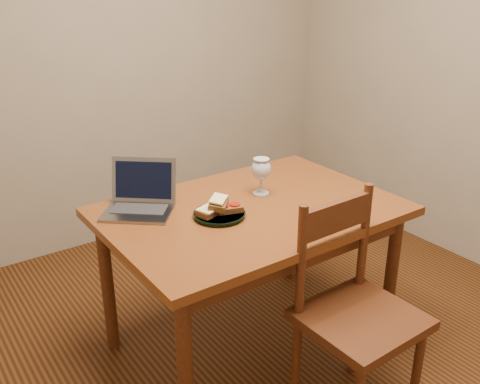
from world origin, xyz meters
TOP-DOWN VIEW (x-y plane):
  - floor at (0.00, 0.00)m, footprint 3.20×3.20m
  - back_wall at (0.00, 1.61)m, footprint 3.20×0.02m
  - table at (-0.05, 0.10)m, footprint 1.30×0.90m
  - chair at (0.05, -0.48)m, footprint 0.45×0.43m
  - plate at (-0.22, 0.10)m, footprint 0.23×0.23m
  - sandwich_cheese at (-0.26, 0.11)m, footprint 0.13×0.10m
  - sandwich_tomato at (-0.18, 0.09)m, footprint 0.13×0.10m
  - sandwich_top at (-0.22, 0.11)m, footprint 0.13×0.14m
  - milk_glass at (0.09, 0.21)m, footprint 0.09×0.09m
  - laptop at (-0.46, 0.38)m, footprint 0.40×0.39m

SIDE VIEW (x-z plane):
  - floor at x=0.00m, z-range -0.02..0.00m
  - chair at x=0.05m, z-range 0.27..0.75m
  - table at x=-0.05m, z-range 0.28..1.02m
  - plate at x=-0.22m, z-range 0.74..0.76m
  - sandwich_tomato at x=-0.18m, z-range 0.76..0.79m
  - sandwich_cheese at x=-0.26m, z-range 0.76..0.80m
  - laptop at x=-0.46m, z-range 0.69..0.90m
  - sandwich_top at x=-0.22m, z-range 0.79..0.82m
  - milk_glass at x=0.09m, z-range 0.74..0.92m
  - back_wall at x=0.00m, z-range 0.00..2.60m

